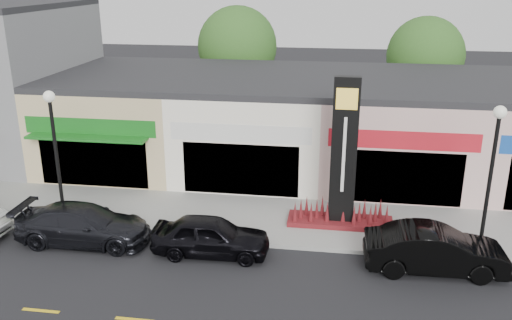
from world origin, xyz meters
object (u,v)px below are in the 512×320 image
(car_dark_sedan, at_px, (84,225))
(car_black_conv, at_px, (435,250))
(lamp_west_near, at_px, (55,146))
(car_black_sedan, at_px, (211,236))
(lamp_east_near, at_px, (492,167))
(pylon_sign, at_px, (343,175))

(car_dark_sedan, height_order, car_black_conv, car_black_conv)
(lamp_west_near, bearing_deg, car_dark_sedan, -38.32)
(lamp_west_near, distance_m, car_black_conv, 14.53)
(car_black_sedan, bearing_deg, lamp_east_near, -84.26)
(lamp_east_near, distance_m, pylon_sign, 5.42)
(pylon_sign, bearing_deg, car_black_conv, -42.33)
(lamp_west_near, xyz_separation_m, pylon_sign, (11.00, 1.70, -1.20))
(lamp_east_near, xyz_separation_m, car_dark_sedan, (-14.64, -1.08, -2.74))
(car_black_sedan, height_order, car_black_conv, car_black_conv)
(lamp_east_near, xyz_separation_m, car_black_conv, (-1.78, -1.24, -2.69))
(car_dark_sedan, bearing_deg, lamp_east_near, -86.88)
(lamp_east_near, bearing_deg, pylon_sign, 161.25)
(car_dark_sedan, distance_m, car_black_sedan, 4.98)
(car_black_sedan, bearing_deg, car_black_conv, -91.56)
(lamp_west_near, height_order, lamp_east_near, same)
(pylon_sign, height_order, car_black_conv, pylon_sign)
(lamp_east_near, distance_m, car_black_conv, 3.45)
(lamp_west_near, bearing_deg, pylon_sign, 8.77)
(lamp_east_near, distance_m, car_black_sedan, 10.11)
(lamp_east_near, xyz_separation_m, car_black_sedan, (-9.65, -1.24, -2.75))
(car_dark_sedan, bearing_deg, pylon_sign, -75.03)
(car_dark_sedan, relative_size, car_black_conv, 1.06)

